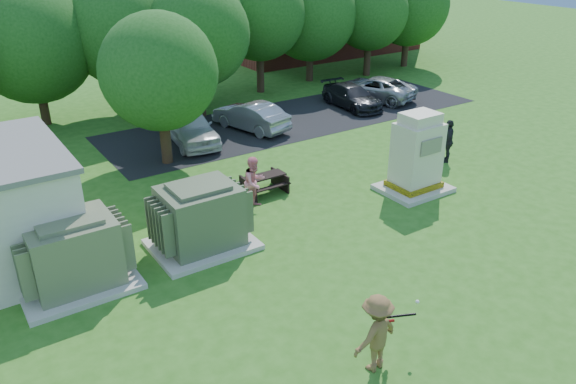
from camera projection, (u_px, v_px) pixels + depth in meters
ground at (370, 288)px, 15.13m from camera, size 120.00×120.00×0.00m
parking_strip at (299, 117)px, 28.81m from camera, size 20.00×6.00×0.01m
transformer_left at (74, 254)px, 14.84m from camera, size 3.00×2.40×2.07m
transformer_right at (201, 218)px, 16.70m from camera, size 3.00×2.40×2.07m
generator_cabinet at (416, 158)px, 20.24m from camera, size 2.44×1.99×2.97m
picnic_table at (264, 182)px, 20.45m from camera, size 1.58×1.18×0.68m
batter at (376, 333)px, 12.01m from camera, size 1.28×0.83×1.86m
person_by_generator at (401, 161)px, 21.26m from camera, size 0.69×0.58×1.62m
person_at_picnic at (254, 183)px, 19.15m from camera, size 1.05×0.91×1.86m
person_walking_right at (448, 141)px, 23.01m from camera, size 1.04×1.07×1.79m
car_white at (190, 127)px, 25.14m from camera, size 2.31×4.60×1.50m
car_silver_a at (251, 116)px, 26.82m from camera, size 2.42×4.31×1.35m
car_dark at (352, 97)px, 30.22m from camera, size 1.95×4.23×1.20m
car_silver_b at (374, 88)px, 31.60m from camera, size 3.55×5.12×1.30m
batting_equipment at (399, 315)px, 12.14m from camera, size 1.26×0.43×0.14m
tree_row at (157, 31)px, 28.17m from camera, size 41.30×13.30×7.30m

